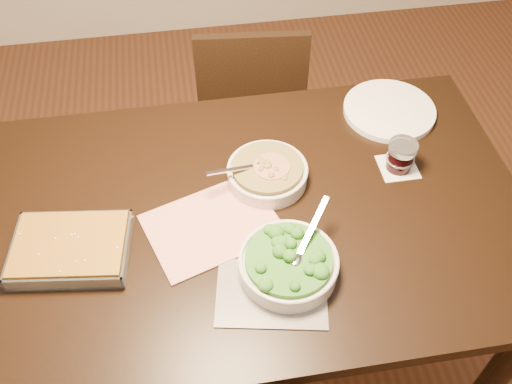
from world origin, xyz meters
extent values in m
plane|color=#472314|center=(0.00, 0.00, 0.00)|extent=(4.00, 4.00, 0.00)
cube|color=black|center=(0.00, 0.00, 0.73)|extent=(1.40, 0.90, 0.04)
cube|color=black|center=(0.00, 0.00, 0.66)|extent=(1.26, 0.76, 0.08)
cylinder|color=black|center=(0.62, -0.37, 0.35)|extent=(0.07, 0.07, 0.71)
cylinder|color=black|center=(-0.62, 0.37, 0.35)|extent=(0.07, 0.07, 0.71)
cylinder|color=black|center=(0.62, 0.37, 0.35)|extent=(0.07, 0.07, 0.71)
cube|color=#C63B38|center=(-0.12, -0.03, 0.75)|extent=(0.37, 0.32, 0.01)
cube|color=#24242B|center=(-0.01, -0.25, 0.75)|extent=(0.28, 0.22, 0.00)
cube|color=white|center=(0.41, 0.09, 0.75)|extent=(0.10, 0.10, 0.00)
cylinder|color=silver|center=(0.04, 0.10, 0.77)|extent=(0.21, 0.21, 0.04)
torus|color=silver|center=(0.04, 0.10, 0.79)|extent=(0.22, 0.22, 0.01)
cylinder|color=#372D0F|center=(0.04, 0.10, 0.80)|extent=(0.19, 0.19, 0.02)
cube|color=silver|center=(-0.02, 0.08, 0.81)|extent=(0.13, 0.05, 0.04)
cylinder|color=maroon|center=(0.05, 0.09, 0.81)|extent=(0.10, 0.10, 0.00)
cylinder|color=silver|center=(0.04, -0.20, 0.77)|extent=(0.23, 0.23, 0.04)
torus|color=silver|center=(0.04, -0.20, 0.80)|extent=(0.23, 0.23, 0.01)
cylinder|color=#204810|center=(0.04, -0.20, 0.80)|extent=(0.20, 0.20, 0.02)
cube|color=silver|center=(0.09, -0.14, 0.82)|extent=(0.10, 0.13, 0.05)
cube|color=silver|center=(-0.46, -0.07, 0.75)|extent=(0.30, 0.23, 0.01)
cube|color=#5D380D|center=(-0.46, -0.07, 0.78)|extent=(0.28, 0.22, 0.04)
cube|color=silver|center=(-0.44, 0.03, 0.77)|extent=(0.27, 0.04, 0.04)
cube|color=silver|center=(-0.47, -0.16, 0.77)|extent=(0.27, 0.04, 0.04)
cube|color=silver|center=(-0.32, -0.08, 0.77)|extent=(0.03, 0.20, 0.04)
cube|color=silver|center=(-0.59, -0.05, 0.77)|extent=(0.03, 0.20, 0.04)
cylinder|color=black|center=(0.41, 0.09, 0.78)|extent=(0.07, 0.07, 0.06)
cylinder|color=silver|center=(0.41, 0.09, 0.83)|extent=(0.08, 0.08, 0.02)
cylinder|color=white|center=(0.45, 0.31, 0.76)|extent=(0.27, 0.27, 0.02)
cube|color=black|center=(0.11, 0.83, 0.40)|extent=(0.42, 0.42, 0.04)
cylinder|color=black|center=(0.29, 0.98, 0.19)|extent=(0.03, 0.03, 0.38)
cylinder|color=black|center=(0.26, 0.66, 0.19)|extent=(0.03, 0.03, 0.38)
cylinder|color=black|center=(-0.04, 1.01, 0.19)|extent=(0.03, 0.03, 0.38)
cylinder|color=black|center=(-0.07, 0.69, 0.19)|extent=(0.03, 0.03, 0.38)
cube|color=black|center=(0.09, 0.66, 0.62)|extent=(0.39, 0.07, 0.41)
camera|label=1|loc=(-0.15, -0.91, 1.88)|focal=40.00mm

